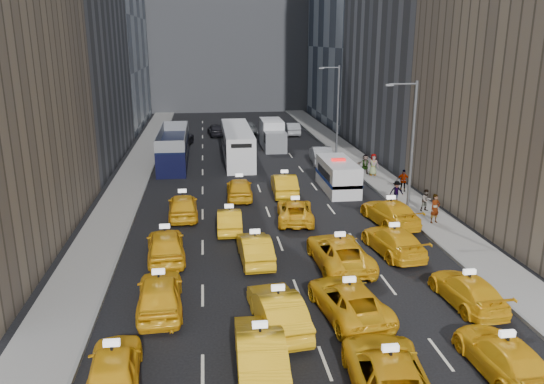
{
  "coord_description": "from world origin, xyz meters",
  "views": [
    {
      "loc": [
        -4.08,
        -20.7,
        11.56
      ],
      "look_at": [
        0.04,
        11.99,
        2.0
      ],
      "focal_mm": 35.0,
      "sensor_mm": 36.0,
      "label": 1
    }
  ],
  "objects_px": {
    "taxi_1": "(260,350)",
    "city_bus": "(237,144)",
    "box_truck": "(273,135)",
    "taxi_3": "(504,356)",
    "taxi_2": "(389,374)",
    "nypd_van": "(338,176)",
    "taxi_0": "(114,368)",
    "double_decker": "(174,148)",
    "pedestrian_0": "(435,209)"
  },
  "relations": [
    {
      "from": "city_bus",
      "to": "box_truck",
      "type": "distance_m",
      "value": 6.91
    },
    {
      "from": "taxi_1",
      "to": "box_truck",
      "type": "xyz_separation_m",
      "value": [
        5.56,
        40.14,
        0.67
      ]
    },
    {
      "from": "taxi_1",
      "to": "taxi_3",
      "type": "xyz_separation_m",
      "value": [
        8.58,
        -1.32,
        -0.11
      ]
    },
    {
      "from": "taxi_3",
      "to": "nypd_van",
      "type": "xyz_separation_m",
      "value": [
        -0.05,
        24.11,
        0.47
      ]
    },
    {
      "from": "taxi_0",
      "to": "nypd_van",
      "type": "xyz_separation_m",
      "value": [
        13.59,
        23.16,
        0.41
      ]
    },
    {
      "from": "nypd_van",
      "to": "taxi_2",
      "type": "bearing_deg",
      "value": -98.59
    },
    {
      "from": "taxi_0",
      "to": "taxi_1",
      "type": "distance_m",
      "value": 5.07
    },
    {
      "from": "taxi_3",
      "to": "taxi_2",
      "type": "bearing_deg",
      "value": 5.25
    },
    {
      "from": "taxi_2",
      "to": "pedestrian_0",
      "type": "distance_m",
      "value": 18.16
    },
    {
      "from": "nypd_van",
      "to": "box_truck",
      "type": "xyz_separation_m",
      "value": [
        -2.97,
        17.35,
        0.31
      ]
    },
    {
      "from": "taxi_1",
      "to": "box_truck",
      "type": "relative_size",
      "value": 0.74
    },
    {
      "from": "taxi_0",
      "to": "taxi_2",
      "type": "bearing_deg",
      "value": 166.56
    },
    {
      "from": "double_decker",
      "to": "pedestrian_0",
      "type": "bearing_deg",
      "value": -53.91
    },
    {
      "from": "taxi_0",
      "to": "city_bus",
      "type": "xyz_separation_m",
      "value": [
        6.41,
        35.03,
        0.84
      ]
    },
    {
      "from": "taxi_2",
      "to": "nypd_van",
      "type": "xyz_separation_m",
      "value": [
        4.4,
        24.67,
        0.4
      ]
    },
    {
      "from": "taxi_2",
      "to": "double_decker",
      "type": "relative_size",
      "value": 0.48
    },
    {
      "from": "taxi_1",
      "to": "double_decker",
      "type": "xyz_separation_m",
      "value": [
        -4.75,
        33.56,
        0.81
      ]
    },
    {
      "from": "taxi_2",
      "to": "city_bus",
      "type": "relative_size",
      "value": 0.44
    },
    {
      "from": "taxi_3",
      "to": "city_bus",
      "type": "relative_size",
      "value": 0.38
    },
    {
      "from": "nypd_van",
      "to": "pedestrian_0",
      "type": "relative_size",
      "value": 3.19
    },
    {
      "from": "taxi_0",
      "to": "pedestrian_0",
      "type": "bearing_deg",
      "value": -144.99
    },
    {
      "from": "taxi_1",
      "to": "taxi_3",
      "type": "relative_size",
      "value": 1.02
    },
    {
      "from": "box_truck",
      "to": "city_bus",
      "type": "bearing_deg",
      "value": -127.05
    },
    {
      "from": "taxi_2",
      "to": "nypd_van",
      "type": "relative_size",
      "value": 0.91
    },
    {
      "from": "taxi_2",
      "to": "pedestrian_0",
      "type": "height_order",
      "value": "pedestrian_0"
    },
    {
      "from": "taxi_1",
      "to": "taxi_2",
      "type": "distance_m",
      "value": 4.54
    },
    {
      "from": "taxi_0",
      "to": "taxi_2",
      "type": "height_order",
      "value": "taxi_2"
    },
    {
      "from": "taxi_1",
      "to": "taxi_3",
      "type": "distance_m",
      "value": 8.69
    },
    {
      "from": "nypd_van",
      "to": "taxi_1",
      "type": "bearing_deg",
      "value": -109.0
    },
    {
      "from": "taxi_3",
      "to": "city_bus",
      "type": "height_order",
      "value": "city_bus"
    },
    {
      "from": "taxi_1",
      "to": "box_truck",
      "type": "height_order",
      "value": "box_truck"
    },
    {
      "from": "taxi_0",
      "to": "pedestrian_0",
      "type": "distance_m",
      "value": 22.94
    },
    {
      "from": "taxi_0",
      "to": "city_bus",
      "type": "relative_size",
      "value": 0.35
    },
    {
      "from": "double_decker",
      "to": "taxi_1",
      "type": "bearing_deg",
      "value": -87.8
    },
    {
      "from": "double_decker",
      "to": "box_truck",
      "type": "xyz_separation_m",
      "value": [
        10.31,
        6.57,
        -0.14
      ]
    },
    {
      "from": "taxi_0",
      "to": "taxi_3",
      "type": "xyz_separation_m",
      "value": [
        13.64,
        -0.95,
        -0.06
      ]
    },
    {
      "from": "taxi_0",
      "to": "box_truck",
      "type": "relative_size",
      "value": 0.67
    },
    {
      "from": "taxi_3",
      "to": "box_truck",
      "type": "bearing_deg",
      "value": -87.76
    },
    {
      "from": "taxi_1",
      "to": "pedestrian_0",
      "type": "xyz_separation_m",
      "value": [
        12.74,
        14.09,
        0.3
      ]
    },
    {
      "from": "taxi_0",
      "to": "box_truck",
      "type": "height_order",
      "value": "box_truck"
    },
    {
      "from": "taxi_1",
      "to": "pedestrian_0",
      "type": "relative_size",
      "value": 2.57
    },
    {
      "from": "taxi_0",
      "to": "double_decker",
      "type": "height_order",
      "value": "double_decker"
    },
    {
      "from": "double_decker",
      "to": "taxi_3",
      "type": "bearing_deg",
      "value": -74.93
    },
    {
      "from": "taxi_3",
      "to": "box_truck",
      "type": "distance_m",
      "value": 41.58
    },
    {
      "from": "taxi_2",
      "to": "city_bus",
      "type": "xyz_separation_m",
      "value": [
        -2.78,
        36.54,
        0.83
      ]
    },
    {
      "from": "taxi_1",
      "to": "pedestrian_0",
      "type": "distance_m",
      "value": 19.0
    },
    {
      "from": "taxi_1",
      "to": "city_bus",
      "type": "bearing_deg",
      "value": -91.14
    },
    {
      "from": "city_bus",
      "to": "pedestrian_0",
      "type": "distance_m",
      "value": 23.51
    },
    {
      "from": "taxi_1",
      "to": "box_truck",
      "type": "distance_m",
      "value": 40.52
    },
    {
      "from": "nypd_van",
      "to": "city_bus",
      "type": "relative_size",
      "value": 0.48
    }
  ]
}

